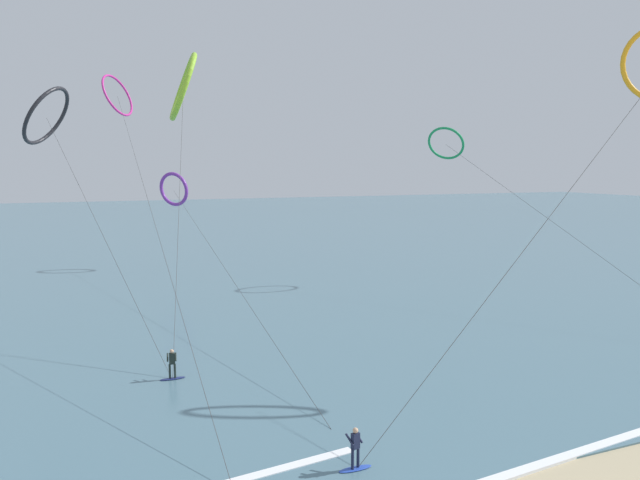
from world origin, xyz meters
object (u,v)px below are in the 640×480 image
(kite_charcoal, at_px, (46,116))
(kite_violet, at_px, (174,189))
(surfer_navy, at_px, (172,366))
(kite_lime, at_px, (183,87))
(surfer_cobalt, at_px, (355,451))
(kite_emerald, at_px, (446,144))
(kite_magenta, at_px, (118,96))

(kite_charcoal, relative_size, kite_violet, 0.50)
(surfer_navy, height_order, kite_charcoal, kite_charcoal)
(surfer_navy, bearing_deg, kite_charcoal, -64.85)
(kite_lime, height_order, kite_charcoal, kite_lime)
(surfer_cobalt, xyz_separation_m, kite_violet, (1.68, 51.37, 8.34))
(kite_emerald, height_order, kite_violet, kite_emerald)
(surfer_cobalt, distance_m, kite_lime, 33.09)
(surfer_navy, distance_m, kite_violet, 39.83)
(kite_lime, relative_size, kite_violet, 0.41)
(kite_lime, bearing_deg, surfer_cobalt, 7.55)
(kite_magenta, relative_size, kite_emerald, 1.64)
(surfer_navy, bearing_deg, kite_magenta, -81.54)
(surfer_cobalt, bearing_deg, kite_charcoal, -86.62)
(kite_charcoal, bearing_deg, surfer_navy, 41.47)
(kite_violet, bearing_deg, kite_magenta, 68.71)
(surfer_navy, height_order, kite_lime, kite_lime)
(surfer_cobalt, xyz_separation_m, kite_emerald, (25.95, 32.23, 13.27))
(surfer_cobalt, height_order, kite_emerald, kite_emerald)
(kite_emerald, bearing_deg, kite_charcoal, 48.53)
(kite_violet, bearing_deg, surfer_navy, 128.33)
(kite_lime, distance_m, kite_charcoal, 12.06)
(kite_magenta, distance_m, kite_violet, 12.00)
(kite_charcoal, bearing_deg, surfer_cobalt, 43.35)
(surfer_cobalt, bearing_deg, kite_lime, -101.99)
(surfer_cobalt, distance_m, kite_violet, 52.07)
(kite_magenta, bearing_deg, kite_emerald, -81.62)
(kite_charcoal, xyz_separation_m, kite_violet, (12.75, 16.57, -6.72))
(kite_charcoal, xyz_separation_m, kite_emerald, (37.01, -2.58, -1.78))
(kite_charcoal, height_order, kite_emerald, kite_charcoal)
(kite_emerald, bearing_deg, kite_violet, 14.23)
(kite_charcoal, bearing_deg, kite_violet, 168.15)
(surfer_cobalt, bearing_deg, surfer_navy, -83.55)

